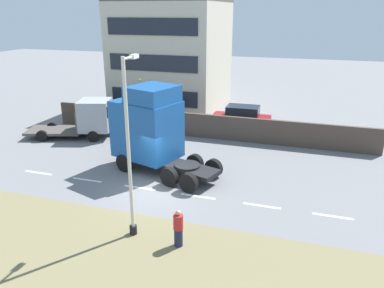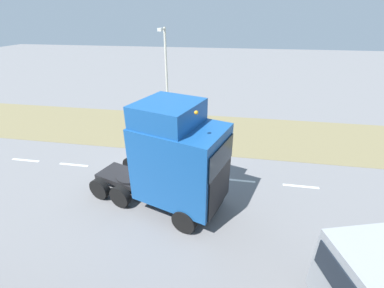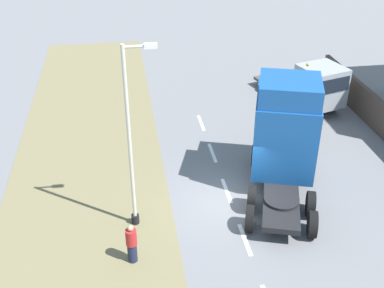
{
  "view_description": "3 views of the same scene",
  "coord_description": "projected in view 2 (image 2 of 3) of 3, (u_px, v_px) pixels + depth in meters",
  "views": [
    {
      "loc": [
        -16.11,
        -7.09,
        8.83
      ],
      "look_at": [
        0.74,
        -1.75,
        2.49
      ],
      "focal_mm": 35.0,
      "sensor_mm": 36.0,
      "label": 1
    },
    {
      "loc": [
        11.61,
        3.54,
        7.95
      ],
      "look_at": [
        -1.29,
        1.37,
        1.31
      ],
      "focal_mm": 24.0,
      "sensor_mm": 36.0,
      "label": 2
    },
    {
      "loc": [
        -4.14,
        -15.69,
        12.22
      ],
      "look_at": [
        -1.61,
        0.33,
        2.81
      ],
      "focal_mm": 45.0,
      "sensor_mm": 36.0,
      "label": 3
    }
  ],
  "objects": [
    {
      "name": "ground_plane",
      "position": [
        164.0,
        173.0,
        14.33
      ],
      "size": [
        120.0,
        120.0,
        0.0
      ],
      "primitive_type": "plane",
      "color": "slate",
      "rests_on": "ground"
    },
    {
      "name": "grass_verge",
      "position": [
        185.0,
        130.0,
        19.6
      ],
      "size": [
        7.0,
        44.0,
        0.01
      ],
      "color": "olive",
      "rests_on": "ground"
    },
    {
      "name": "lane_markings",
      "position": [
        152.0,
        172.0,
        14.43
      ],
      "size": [
        0.16,
        17.8,
        0.0
      ],
      "color": "white",
      "rests_on": "ground"
    },
    {
      "name": "lorry_cab",
      "position": [
        176.0,
        160.0,
        10.79
      ],
      "size": [
        4.37,
        6.68,
        5.09
      ],
      "rotation": [
        0.0,
        0.0,
        -0.31
      ],
      "color": "black",
      "rests_on": "ground"
    },
    {
      "name": "lamp_post",
      "position": [
        167.0,
        94.0,
        16.36
      ],
      "size": [
        1.27,
        0.31,
        7.29
      ],
      "color": "black",
      "rests_on": "ground"
    },
    {
      "name": "pedestrian",
      "position": [
        141.0,
        128.0,
        18.11
      ],
      "size": [
        0.39,
        0.39,
        1.59
      ],
      "color": "#1E233D",
      "rests_on": "ground"
    }
  ]
}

